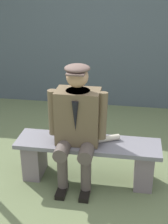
# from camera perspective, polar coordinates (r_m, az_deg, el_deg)

# --- Properties ---
(ground_plane) EXTENTS (30.00, 30.00, 0.00)m
(ground_plane) POSITION_cam_1_polar(r_m,az_deg,el_deg) (3.61, 0.68, -12.05)
(ground_plane) COLOR #606D46
(bench) EXTENTS (1.56, 0.41, 0.47)m
(bench) POSITION_cam_1_polar(r_m,az_deg,el_deg) (3.44, 0.70, -8.11)
(bench) COLOR slate
(bench) RESTS_ON ground
(seated_man) EXTENTS (0.62, 0.58, 1.33)m
(seated_man) POSITION_cam_1_polar(r_m,az_deg,el_deg) (3.20, -1.26, -1.73)
(seated_man) COLOR brown
(seated_man) RESTS_ON ground
(rolled_magazine) EXTENTS (0.26, 0.17, 0.06)m
(rolled_magazine) POSITION_cam_1_polar(r_m,az_deg,el_deg) (3.36, 4.40, -4.87)
(rolled_magazine) COLOR beige
(rolled_magazine) RESTS_ON bench
(stadium_wall) EXTENTS (12.00, 0.24, 2.01)m
(stadium_wall) POSITION_cam_1_polar(r_m,az_deg,el_deg) (5.34, 4.53, 11.84)
(stadium_wall) COLOR #444F56
(stadium_wall) RESTS_ON ground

